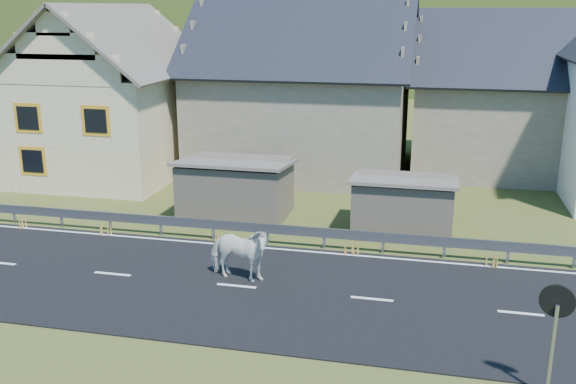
# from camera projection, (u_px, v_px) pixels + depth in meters

# --- Properties ---
(ground) EXTENTS (160.00, 160.00, 0.00)m
(ground) POSITION_uv_depth(u_px,v_px,m) (237.00, 287.00, 18.97)
(ground) COLOR #394919
(ground) RESTS_ON ground
(road) EXTENTS (60.00, 7.00, 0.04)m
(road) POSITION_uv_depth(u_px,v_px,m) (237.00, 287.00, 18.96)
(road) COLOR black
(road) RESTS_ON ground
(lane_markings) EXTENTS (60.00, 6.60, 0.01)m
(lane_markings) POSITION_uv_depth(u_px,v_px,m) (237.00, 286.00, 18.96)
(lane_markings) COLOR silver
(lane_markings) RESTS_ON road
(guardrail) EXTENTS (28.10, 0.09, 0.75)m
(guardrail) POSITION_uv_depth(u_px,v_px,m) (268.00, 229.00, 22.26)
(guardrail) COLOR #93969B
(guardrail) RESTS_ON ground
(shed_left) EXTENTS (4.30, 3.30, 2.40)m
(shed_left) POSITION_uv_depth(u_px,v_px,m) (236.00, 189.00, 25.18)
(shed_left) COLOR #6A5E4F
(shed_left) RESTS_ON ground
(shed_right) EXTENTS (3.80, 2.90, 2.20)m
(shed_right) POSITION_uv_depth(u_px,v_px,m) (403.00, 206.00, 23.36)
(shed_right) COLOR #6A5E4F
(shed_right) RESTS_ON ground
(house_cream) EXTENTS (7.80, 9.80, 8.30)m
(house_cream) POSITION_uv_depth(u_px,v_px,m) (111.00, 85.00, 31.13)
(house_cream) COLOR #F8E6AF
(house_cream) RESTS_ON ground
(house_stone_a) EXTENTS (10.80, 9.80, 8.90)m
(house_stone_a) POSITION_uv_depth(u_px,v_px,m) (304.00, 77.00, 31.95)
(house_stone_a) COLOR gray
(house_stone_a) RESTS_ON ground
(house_stone_b) EXTENTS (9.80, 8.80, 8.10)m
(house_stone_b) POSITION_uv_depth(u_px,v_px,m) (510.00, 86.00, 31.81)
(house_stone_b) COLOR gray
(house_stone_b) RESTS_ON ground
(mountain) EXTENTS (440.00, 280.00, 260.00)m
(mountain) POSITION_uv_depth(u_px,v_px,m) (432.00, 104.00, 192.12)
(mountain) COLOR #1E310D
(mountain) RESTS_ON ground
(conifer_patch) EXTENTS (76.00, 50.00, 28.00)m
(conifer_patch) POSITION_uv_depth(u_px,v_px,m) (139.00, 17.00, 132.07)
(conifer_patch) COLOR black
(conifer_patch) RESTS_ON ground
(horse) EXTENTS (1.24, 2.17, 1.74)m
(horse) POSITION_uv_depth(u_px,v_px,m) (238.00, 253.00, 19.14)
(horse) COLOR white
(horse) RESTS_ON road
(traffic_mirror) EXTENTS (0.70, 0.27, 2.58)m
(traffic_mirror) POSITION_uv_depth(u_px,v_px,m) (556.00, 316.00, 13.11)
(traffic_mirror) COLOR #93969B
(traffic_mirror) RESTS_ON ground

